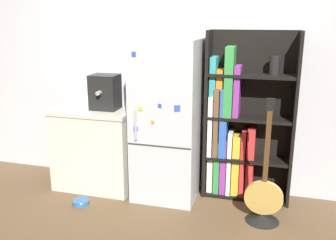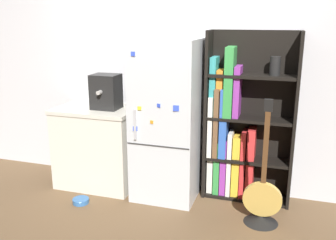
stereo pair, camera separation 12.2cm
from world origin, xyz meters
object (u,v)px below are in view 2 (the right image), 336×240
Objects in this scene: bookshelf at (238,127)px; guitar at (262,206)px; pet_bowl at (81,200)px; espresso_machine at (106,92)px; refrigerator at (167,120)px.

bookshelf reaches higher than guitar.
bookshelf is at bearing 24.08° from pet_bowl.
bookshelf is 10.20× the size of pet_bowl.
espresso_machine is 1.17m from pet_bowl.
bookshelf is at bearing 15.00° from refrigerator.
espresso_machine reaches higher than pet_bowl.
bookshelf is 1.45m from espresso_machine.
bookshelf is at bearing 121.69° from guitar.
pet_bowl is (-0.09, -0.49, -1.06)m from espresso_machine.
guitar is 1.82m from pet_bowl.
refrigerator is 0.74m from bookshelf.
bookshelf reaches higher than refrigerator.
guitar is at bearing 5.34° from pet_bowl.
refrigerator is at bearing -165.00° from bookshelf.
refrigerator is at bearing 163.00° from guitar.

